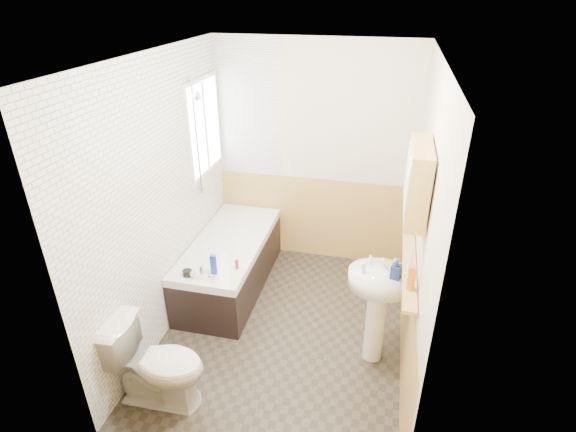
# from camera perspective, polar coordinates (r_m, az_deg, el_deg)

# --- Properties ---
(floor) EXTENTS (2.80, 2.80, 0.00)m
(floor) POSITION_cam_1_polar(r_m,az_deg,el_deg) (4.45, -0.45, -14.14)
(floor) COLOR #2D271F
(floor) RESTS_ON ground
(ceiling) EXTENTS (2.80, 2.80, 0.00)m
(ceiling) POSITION_cam_1_polar(r_m,az_deg,el_deg) (3.36, -0.61, 19.67)
(ceiling) COLOR white
(ceiling) RESTS_ON ground
(wall_back) EXTENTS (2.20, 0.02, 2.50)m
(wall_back) POSITION_cam_1_polar(r_m,az_deg,el_deg) (5.01, 3.29, 7.53)
(wall_back) COLOR beige
(wall_back) RESTS_ON ground
(wall_front) EXTENTS (2.20, 0.02, 2.50)m
(wall_front) POSITION_cam_1_polar(r_m,az_deg,el_deg) (2.62, -7.97, -13.56)
(wall_front) COLOR beige
(wall_front) RESTS_ON ground
(wall_left) EXTENTS (0.02, 2.80, 2.50)m
(wall_left) POSITION_cam_1_polar(r_m,az_deg,el_deg) (4.12, -15.73, 1.91)
(wall_left) COLOR beige
(wall_left) RESTS_ON ground
(wall_right) EXTENTS (0.02, 2.80, 2.50)m
(wall_right) POSITION_cam_1_polar(r_m,az_deg,el_deg) (3.67, 16.59, -1.48)
(wall_right) COLOR beige
(wall_right) RESTS_ON ground
(wainscot_right) EXTENTS (0.01, 2.80, 1.00)m
(wainscot_right) POSITION_cam_1_polar(r_m,az_deg,el_deg) (4.07, 14.86, -10.73)
(wainscot_right) COLOR tan
(wainscot_right) RESTS_ON wall_right
(wainscot_front) EXTENTS (2.20, 0.01, 1.00)m
(wainscot_front) POSITION_cam_1_polar(r_m,az_deg,el_deg) (3.17, -6.87, -23.59)
(wainscot_front) COLOR tan
(wainscot_front) RESTS_ON wall_front
(wainscot_back) EXTENTS (2.20, 0.01, 1.00)m
(wainscot_back) POSITION_cam_1_polar(r_m,az_deg,el_deg) (5.29, 3.03, -0.21)
(wainscot_back) COLOR tan
(wainscot_back) RESTS_ON wall_back
(tile_cladding_left) EXTENTS (0.01, 2.80, 2.50)m
(tile_cladding_left) POSITION_cam_1_polar(r_m,az_deg,el_deg) (4.11, -15.46, 1.88)
(tile_cladding_left) COLOR white
(tile_cladding_left) RESTS_ON wall_left
(tile_return_back) EXTENTS (0.75, 0.01, 1.50)m
(tile_return_back) POSITION_cam_1_polar(r_m,az_deg,el_deg) (5.01, -5.03, 13.45)
(tile_return_back) COLOR white
(tile_return_back) RESTS_ON wall_back
(window) EXTENTS (0.03, 0.79, 0.99)m
(window) POSITION_cam_1_polar(r_m,az_deg,el_deg) (4.75, -10.55, 11.09)
(window) COLOR white
(window) RESTS_ON wall_left
(bathtub) EXTENTS (0.70, 1.63, 0.71)m
(bathtub) POSITION_cam_1_polar(r_m,az_deg,el_deg) (4.87, -7.32, -5.81)
(bathtub) COLOR black
(bathtub) RESTS_ON floor
(shower_riser) EXTENTS (0.10, 0.08, 1.20)m
(shower_riser) POSITION_cam_1_polar(r_m,az_deg,el_deg) (4.51, -11.55, 10.98)
(shower_riser) COLOR silver
(shower_riser) RESTS_ON wall_left
(toilet) EXTENTS (0.76, 0.44, 0.73)m
(toilet) POSITION_cam_1_polar(r_m,az_deg,el_deg) (3.75, -16.24, -17.59)
(toilet) COLOR white
(toilet) RESTS_ON floor
(sink) EXTENTS (0.52, 0.42, 1.01)m
(sink) POSITION_cam_1_polar(r_m,az_deg,el_deg) (3.85, 11.39, -10.16)
(sink) COLOR white
(sink) RESTS_ON floor
(pine_shelf) EXTENTS (0.10, 1.45, 0.03)m
(pine_shelf) POSITION_cam_1_polar(r_m,az_deg,el_deg) (3.70, 15.11, -4.87)
(pine_shelf) COLOR tan
(pine_shelf) RESTS_ON wall_right
(medicine_cabinet) EXTENTS (0.15, 0.59, 0.53)m
(medicine_cabinet) POSITION_cam_1_polar(r_m,az_deg,el_deg) (3.25, 16.12, 4.22)
(medicine_cabinet) COLOR tan
(medicine_cabinet) RESTS_ON wall_right
(foam_can) EXTENTS (0.07, 0.07, 0.19)m
(foam_can) POSITION_cam_1_polar(r_m,az_deg,el_deg) (3.25, 15.40, -7.57)
(foam_can) COLOR orange
(foam_can) RESTS_ON pine_shelf
(green_bottle) EXTENTS (0.05, 0.05, 0.22)m
(green_bottle) POSITION_cam_1_polar(r_m,az_deg,el_deg) (3.45, 15.39, -5.00)
(green_bottle) COLOR silver
(green_bottle) RESTS_ON pine_shelf
(black_jar) EXTENTS (0.06, 0.06, 0.04)m
(black_jar) POSITION_cam_1_polar(r_m,az_deg,el_deg) (4.04, 15.13, -1.40)
(black_jar) COLOR silver
(black_jar) RESTS_ON pine_shelf
(soap_bottle) EXTENTS (0.12, 0.19, 0.08)m
(soap_bottle) POSITION_cam_1_polar(r_m,az_deg,el_deg) (3.64, 13.55, -7.14)
(soap_bottle) COLOR navy
(soap_bottle) RESTS_ON sink
(clear_bottle) EXTENTS (0.04, 0.04, 0.10)m
(clear_bottle) POSITION_cam_1_polar(r_m,az_deg,el_deg) (3.64, 9.58, -6.54)
(clear_bottle) COLOR silver
(clear_bottle) RESTS_ON sink
(blue_gel) EXTENTS (0.06, 0.04, 0.20)m
(blue_gel) POSITION_cam_1_polar(r_m,az_deg,el_deg) (4.17, -9.43, -6.12)
(blue_gel) COLOR #19339E
(blue_gel) RESTS_ON bathtub
(cream_jar) EXTENTS (0.11, 0.11, 0.05)m
(cream_jar) POSITION_cam_1_polar(r_m,az_deg,el_deg) (4.24, -12.66, -7.07)
(cream_jar) COLOR black
(cream_jar) RESTS_ON bathtub
(orange_bottle) EXTENTS (0.03, 0.03, 0.09)m
(orange_bottle) POSITION_cam_1_polar(r_m,az_deg,el_deg) (4.24, -6.51, -6.12)
(orange_bottle) COLOR maroon
(orange_bottle) RESTS_ON bathtub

